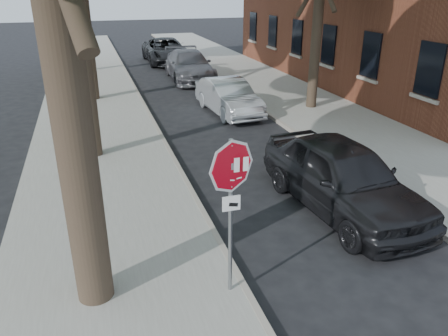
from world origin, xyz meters
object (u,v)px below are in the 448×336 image
(car_a, at_px, (342,177))
(car_c, at_px, (189,66))
(stop_sign, at_px, (231,189))
(car_d, at_px, (166,51))
(car_b, at_px, (228,97))

(car_a, xyz_separation_m, car_c, (0.00, 15.10, -0.05))
(stop_sign, distance_m, car_a, 4.10)
(car_c, xyz_separation_m, car_d, (-0.19, 5.66, 0.02))
(stop_sign, relative_size, car_c, 0.50)
(car_a, relative_size, car_b, 1.16)
(car_a, relative_size, car_d, 0.85)
(car_b, relative_size, car_c, 0.78)
(car_b, bearing_deg, car_a, -94.75)
(stop_sign, bearing_deg, car_c, 79.16)
(car_a, bearing_deg, car_d, 85.90)
(car_b, distance_m, car_c, 6.80)
(stop_sign, distance_m, car_d, 23.13)
(stop_sign, bearing_deg, car_b, 72.46)
(car_a, height_order, car_d, car_a)
(car_a, xyz_separation_m, car_b, (0.00, 8.30, -0.13))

